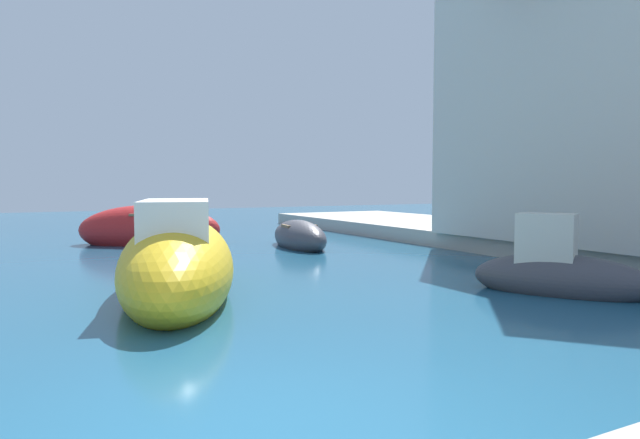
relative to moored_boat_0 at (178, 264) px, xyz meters
The scene contains 7 objects.
ground 6.23m from the moored_boat_0, 98.96° to the right, with size 80.00×80.00×0.00m, color #1E5170.
quay_promenade 7.31m from the moored_boat_0, 62.72° to the right, with size 44.00×32.00×0.50m.
moored_boat_0 is the anchor object (origin of this frame).
moored_boat_3 9.02m from the moored_boat_0, 81.77° to the left, with size 5.01×3.74×1.69m.
moored_boat_4 6.96m from the moored_boat_0, 27.91° to the right, with size 2.49×3.21×1.68m.
moored_boat_7 7.85m from the moored_boat_0, 47.56° to the left, with size 1.66×3.71×1.11m.
waterfront_building_main 12.74m from the moored_boat_0, ahead, with size 6.81×8.18×8.36m.
Camera 1 is at (-1.57, -4.14, 2.02)m, focal length 31.73 mm.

